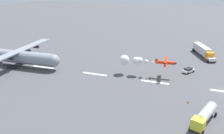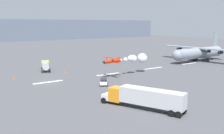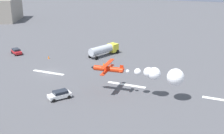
% 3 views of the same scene
% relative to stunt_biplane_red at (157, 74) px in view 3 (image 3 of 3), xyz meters
% --- Properties ---
extents(ground_plane, '(440.00, 440.00, 0.00)m').
position_rel_stunt_biplane_red_xyz_m(ground_plane, '(-25.76, 3.84, -4.54)').
color(ground_plane, '#4C4C51').
rests_on(ground_plane, ground).
extents(runway_stripe_4, '(8.00, 0.90, 0.01)m').
position_rel_stunt_biplane_red_xyz_m(runway_stripe_4, '(-25.76, 3.84, -4.53)').
color(runway_stripe_4, white).
rests_on(runway_stripe_4, ground).
extents(runway_stripe_5, '(8.00, 0.90, 0.01)m').
position_rel_stunt_biplane_red_xyz_m(runway_stripe_5, '(-6.98, 3.84, -4.53)').
color(runway_stripe_5, white).
rests_on(runway_stripe_5, ground).
extents(stunt_biplane_red, '(17.21, 6.35, 3.00)m').
position_rel_stunt_biplane_red_xyz_m(stunt_biplane_red, '(0.00, 0.00, 0.00)').
color(stunt_biplane_red, red).
extents(fuel_tanker_truck, '(5.69, 9.64, 2.90)m').
position_rel_stunt_biplane_red_xyz_m(fuel_tanker_truck, '(-19.67, 20.93, -2.79)').
color(fuel_tanker_truck, yellow).
rests_on(fuel_tanker_truck, ground).
extents(followme_car_yellow, '(3.84, 4.39, 1.52)m').
position_rel_stunt_biplane_red_xyz_m(followme_car_yellow, '(-15.75, -6.99, -3.73)').
color(followme_car_yellow, white).
rests_on(followme_car_yellow, ground).
extents(airport_staff_sedan, '(4.44, 3.70, 1.52)m').
position_rel_stunt_biplane_red_xyz_m(airport_staff_sedan, '(-42.42, 12.92, -3.73)').
color(airport_staff_sedan, '#B21E23').
rests_on(airport_staff_sedan, ground).
extents(traffic_cone_near, '(0.44, 0.44, 0.75)m').
position_rel_stunt_biplane_red_xyz_m(traffic_cone_near, '(-31.86, 12.80, -4.16)').
color(traffic_cone_near, orange).
rests_on(traffic_cone_near, ground).
extents(traffic_cone_far, '(0.44, 0.44, 0.75)m').
position_rel_stunt_biplane_red_xyz_m(traffic_cone_far, '(-16.40, 13.40, -4.16)').
color(traffic_cone_far, orange).
rests_on(traffic_cone_far, ground).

